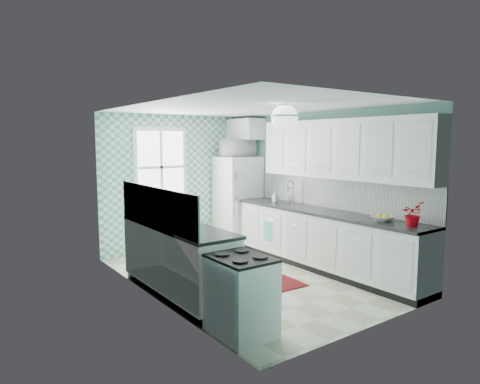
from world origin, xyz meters
TOP-DOWN VIEW (x-y plane):
  - floor at (0.00, 0.00)m, footprint 3.00×4.40m
  - ceiling at (0.00, 0.00)m, footprint 3.00×4.40m
  - wall_back at (0.00, 2.21)m, footprint 3.00×0.02m
  - wall_front at (0.00, -2.21)m, footprint 3.00×0.02m
  - wall_left at (-1.51, 0.00)m, footprint 0.02×4.40m
  - wall_right at (1.51, 0.00)m, footprint 0.02×4.40m
  - accent_wall at (0.00, 2.19)m, footprint 3.00×0.01m
  - window at (-0.35, 2.16)m, footprint 1.04×0.05m
  - backsplash_right at (1.49, -0.40)m, footprint 0.02×3.60m
  - backsplash_left at (-1.49, -0.07)m, footprint 0.02×2.15m
  - upper_cabinets_right at (1.33, -0.60)m, footprint 0.33×3.20m
  - upper_cabinet_fridge at (1.30, 1.83)m, footprint 0.40×0.74m
  - ceiling_light at (0.00, -0.80)m, footprint 0.34×0.34m
  - base_cabinets_right at (1.20, -0.40)m, footprint 0.60×3.60m
  - countertop_right at (1.19, -0.40)m, footprint 0.63×3.60m
  - base_cabinets_left at (-1.20, -0.07)m, footprint 0.60×2.15m
  - countertop_left at (-1.19, -0.07)m, footprint 0.63×2.15m
  - fridge at (1.11, 1.80)m, footprint 0.75×0.74m
  - stove at (-1.20, -1.50)m, footprint 0.54×0.68m
  - sink at (1.20, 0.48)m, footprint 0.45×0.38m
  - rug at (0.15, -0.37)m, footprint 0.71×0.97m
  - dish_towel at (0.89, 0.59)m, footprint 0.05×0.22m
  - fruit_bowl at (1.20, -1.48)m, footprint 0.29×0.29m
  - potted_plant at (1.20, -1.91)m, footprint 0.35×0.32m
  - soap_bottle at (1.25, 0.83)m, footprint 0.09×0.09m
  - microwave at (1.11, 1.80)m, footprint 0.63×0.45m

SIDE VIEW (x-z plane):
  - floor at x=0.00m, z-range -0.02..0.00m
  - rug at x=0.15m, z-range 0.00..0.02m
  - stove at x=-1.20m, z-range 0.02..0.84m
  - base_cabinets_right at x=1.20m, z-range 0.00..0.90m
  - base_cabinets_left at x=-1.20m, z-range 0.00..0.90m
  - dish_towel at x=0.89m, z-range 0.32..0.64m
  - fridge at x=1.11m, z-range 0.00..1.72m
  - countertop_right at x=1.19m, z-range 0.90..0.94m
  - countertop_left at x=-1.19m, z-range 0.90..0.94m
  - sink at x=1.20m, z-range 0.67..1.20m
  - fruit_bowl at x=1.20m, z-range 0.94..1.01m
  - soap_bottle at x=1.25m, z-range 0.94..1.14m
  - potted_plant at x=1.20m, z-range 0.94..1.26m
  - backsplash_right at x=1.49m, z-range 0.94..1.45m
  - backsplash_left at x=-1.49m, z-range 0.94..1.45m
  - wall_back at x=0.00m, z-range 0.00..2.50m
  - wall_front at x=0.00m, z-range 0.00..2.50m
  - wall_left at x=-1.51m, z-range 0.00..2.50m
  - wall_right at x=1.51m, z-range 0.00..2.50m
  - accent_wall at x=0.00m, z-range 0.00..2.50m
  - window at x=-0.35m, z-range 0.83..2.27m
  - microwave at x=1.11m, z-range 1.72..2.06m
  - upper_cabinets_right at x=1.33m, z-range 1.45..2.35m
  - upper_cabinet_fridge at x=1.30m, z-range 2.05..2.45m
  - ceiling_light at x=0.00m, z-range 2.15..2.50m
  - ceiling at x=0.00m, z-range 2.50..2.52m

